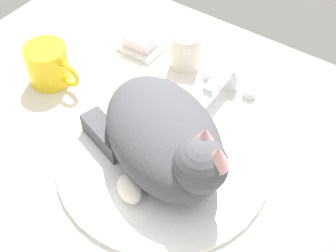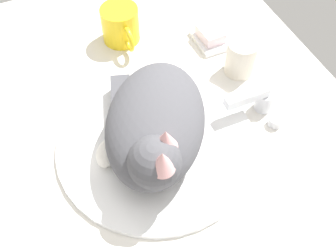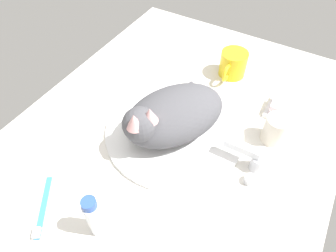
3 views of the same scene
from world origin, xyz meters
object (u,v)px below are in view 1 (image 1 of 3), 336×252
object	(u,v)px
coffee_mug	(49,65)
faucet	(227,80)
soap_bar	(140,41)
cat	(166,139)
rinse_cup	(186,50)

from	to	relation	value
coffee_mug	faucet	bearing A→B (deg)	29.98
coffee_mug	soap_bar	xyz separation A→B (cm)	(8.82, 17.97, -1.62)
faucet	soap_bar	world-z (taller)	faucet
coffee_mug	soap_bar	distance (cm)	20.08
cat	soap_bar	distance (cm)	32.36
faucet	rinse_cup	world-z (taller)	rinse_cup
faucet	soap_bar	distance (cm)	21.62
faucet	coffee_mug	bearing A→B (deg)	-150.02
cat	coffee_mug	world-z (taller)	cat
soap_bar	rinse_cup	bearing A→B (deg)	8.74
cat	rinse_cup	bearing A→B (deg)	116.30
faucet	cat	world-z (taller)	cat
coffee_mug	rinse_cup	size ratio (longest dim) A/B	1.62
cat	soap_bar	bearing A→B (deg)	134.96
coffee_mug	soap_bar	world-z (taller)	coffee_mug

